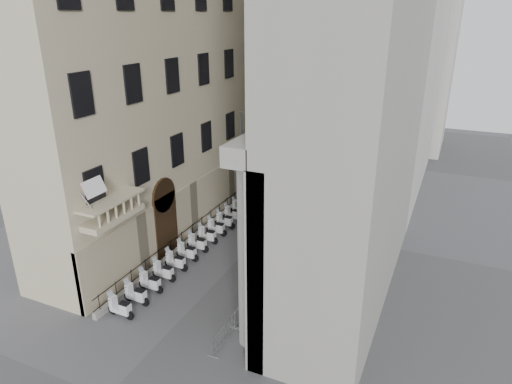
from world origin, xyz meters
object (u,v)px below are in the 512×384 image
scooter_0 (122,317)px  info_kiosk (241,211)px  security_tent (290,163)px  pedestrian_a (294,209)px  street_lamp (243,150)px  pedestrian_b (334,160)px

scooter_0 → info_kiosk: 13.99m
scooter_0 → security_tent: security_tent is taller
security_tent → pedestrian_a: (2.52, -5.86, -1.92)m
scooter_0 → street_lamp: 18.09m
pedestrian_a → street_lamp: bearing=-19.6°
pedestrian_a → pedestrian_b: size_ratio=1.04×
street_lamp → pedestrian_b: (4.53, 13.33, -4.09)m
scooter_0 → pedestrian_b: size_ratio=0.93×
security_tent → info_kiosk: bearing=-98.4°
security_tent → street_lamp: street_lamp is taller
street_lamp → pedestrian_a: bearing=2.4°
pedestrian_a → pedestrian_b: bearing=-94.3°
security_tent → scooter_0: bearing=-94.8°
pedestrian_b → street_lamp: bearing=83.0°
info_kiosk → pedestrian_a: 4.36m
scooter_0 → pedestrian_b: (3.78, 30.74, 0.80)m
street_lamp → info_kiosk: size_ratio=4.52×
scooter_0 → street_lamp: size_ratio=0.18×
scooter_0 → pedestrian_b: pedestrian_b is taller
security_tent → street_lamp: size_ratio=0.50×
scooter_0 → info_kiosk: info_kiosk is taller
pedestrian_b → pedestrian_a: bearing=104.0°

